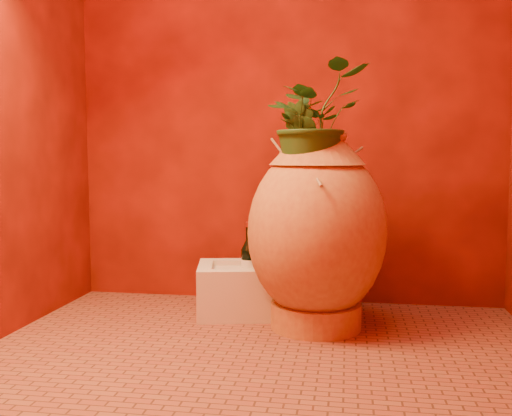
% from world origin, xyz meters
% --- Properties ---
extents(floor, '(2.50, 2.50, 0.00)m').
position_xyz_m(floor, '(0.00, 0.00, 0.00)').
color(floor, brown).
rests_on(floor, ground).
extents(wall_back, '(2.50, 0.02, 2.50)m').
position_xyz_m(wall_back, '(0.00, 1.00, 1.25)').
color(wall_back, '#4F0E04').
rests_on(wall_back, ground).
extents(amphora, '(0.80, 0.80, 0.99)m').
position_xyz_m(amphora, '(0.21, 0.46, 0.49)').
color(amphora, '#B77D33').
rests_on(amphora, floor).
extents(stone_basin, '(0.65, 0.51, 0.27)m').
position_xyz_m(stone_basin, '(-0.15, 0.66, 0.13)').
color(stone_basin, beige).
rests_on(stone_basin, floor).
extents(wine_bottle_a, '(0.07, 0.07, 0.29)m').
position_xyz_m(wine_bottle_a, '(-0.09, 0.60, 0.25)').
color(wine_bottle_a, black).
rests_on(wine_bottle_a, stone_basin).
extents(wine_bottle_b, '(0.09, 0.09, 0.35)m').
position_xyz_m(wine_bottle_b, '(-0.18, 0.72, 0.27)').
color(wine_bottle_b, black).
rests_on(wine_bottle_b, stone_basin).
extents(wine_bottle_c, '(0.07, 0.07, 0.29)m').
position_xyz_m(wine_bottle_c, '(-0.11, 0.71, 0.25)').
color(wine_bottle_c, black).
rests_on(wine_bottle_c, stone_basin).
extents(wall_tap, '(0.08, 0.17, 0.18)m').
position_xyz_m(wall_tap, '(0.00, 0.91, 0.82)').
color(wall_tap, '#AB7027').
rests_on(wall_tap, wall_back).
extents(plant_main, '(0.66, 0.66, 0.55)m').
position_xyz_m(plant_main, '(0.19, 0.44, 1.03)').
color(plant_main, '#204418').
rests_on(plant_main, amphora).
extents(plant_side, '(0.25, 0.27, 0.38)m').
position_xyz_m(plant_side, '(0.14, 0.40, 0.93)').
color(plant_side, '#204418').
rests_on(plant_side, amphora).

